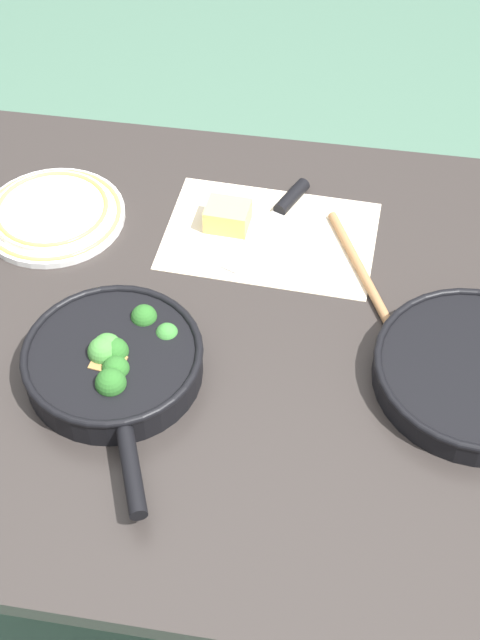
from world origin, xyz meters
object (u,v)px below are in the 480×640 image
Objects in this scene: skillet_eggs at (478,373)px; cheese_block at (228,216)px; grater_knife at (279,213)px; wooden_spoon at (385,317)px; skillet_broccoli at (114,361)px; dinner_plate_stack at (53,213)px.

cheese_block is at bearing -168.51° from skillet_eggs.
skillet_eggs is 0.45m from grater_knife.
skillet_eggs reaches higher than wooden_spoon.
skillet_eggs reaches higher than grater_knife.
grater_knife is at bearing 24.63° from cheese_block.
grater_knife is 0.09m from cheese_block.
skillet_eggs is 1.56× the size of grater_knife.
grater_knife is (-0.33, 0.31, -0.01)m from skillet_eggs.
cheese_block is (-0.28, 0.17, 0.01)m from wooden_spoon.
skillet_broccoli reaches higher than grater_knife.
skillet_broccoli reaches higher than wooden_spoon.
dinner_plate_stack is at bearing -128.96° from wooden_spoon.
grater_knife is at bearing -162.42° from wooden_spoon.
skillet_broccoli is 0.37m from dinner_plate_stack.
wooden_spoon is (0.38, 0.17, -0.02)m from skillet_broccoli.
wooden_spoon is at bearing -31.91° from cheese_block.
skillet_eggs reaches higher than cheese_block.
dinner_plate_stack reaches higher than wooden_spoon.
wooden_spoon is (-0.14, 0.10, -0.02)m from skillet_eggs.
cheese_block is (-0.41, 0.27, -0.00)m from skillet_eggs.
skillet_broccoli reaches higher than cheese_block.
grater_knife is 0.96× the size of dinner_plate_stack.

